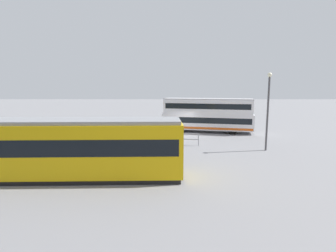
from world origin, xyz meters
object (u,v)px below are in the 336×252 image
double_decker_bus (207,115)px  info_sign (108,126)px  tram_yellow (74,148)px  pedestrian_near_railing (123,134)px  street_lamp (268,105)px

double_decker_bus → info_sign: bearing=37.7°
tram_yellow → info_sign: size_ratio=4.89×
double_decker_bus → info_sign: 12.20m
double_decker_bus → info_sign: size_ratio=4.16×
tram_yellow → info_sign: 8.14m
pedestrian_near_railing → info_sign: (1.22, 0.49, 0.80)m
tram_yellow → pedestrian_near_railing: size_ratio=7.32×
tram_yellow → pedestrian_near_railing: bearing=-98.4°
pedestrian_near_railing → info_sign: size_ratio=0.67×
info_sign → street_lamp: street_lamp is taller
pedestrian_near_railing → tram_yellow: bearing=81.6°
pedestrian_near_railing → info_sign: 1.54m
double_decker_bus → street_lamp: street_lamp is taller
pedestrian_near_railing → info_sign: bearing=21.7°
info_sign → street_lamp: 13.41m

